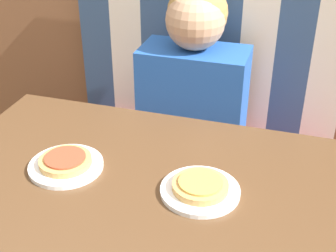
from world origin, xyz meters
TOP-DOWN VIEW (x-y plane):
  - booth_seat at (0.00, 0.63)m, footprint 1.05×0.49m
  - booth_backrest at (0.00, 0.84)m, footprint 1.05×0.07m
  - dining_table at (0.00, 0.00)m, footprint 1.01×0.69m
  - person at (0.00, 0.63)m, footprint 0.38×0.23m
  - plate_left at (-0.18, 0.00)m, footprint 0.19×0.19m
  - plate_right at (0.18, 0.00)m, footprint 0.19×0.19m
  - pizza_left at (-0.18, 0.00)m, footprint 0.13×0.13m
  - pizza_right at (0.18, 0.00)m, footprint 0.13×0.13m

SIDE VIEW (x-z plane):
  - booth_seat at x=0.00m, z-range 0.00..0.48m
  - dining_table at x=0.00m, z-range 0.27..1.02m
  - plate_left at x=-0.18m, z-range 0.75..0.76m
  - plate_right at x=0.18m, z-range 0.75..0.76m
  - pizza_left at x=-0.18m, z-range 0.76..0.78m
  - pizza_right at x=0.18m, z-range 0.76..0.78m
  - booth_backrest at x=0.00m, z-range 0.48..1.08m
  - person at x=0.00m, z-range 0.48..1.09m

